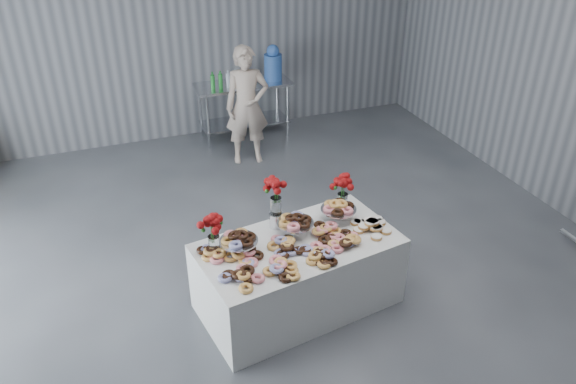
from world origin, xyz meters
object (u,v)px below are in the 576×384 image
at_px(person, 247,106).
at_px(water_jug, 273,64).
at_px(display_table, 298,274).
at_px(prep_table, 244,100).

bearing_deg(person, water_jug, 60.03).
distance_m(water_jug, person, 1.13).
xyz_separation_m(display_table, prep_table, (0.68, 4.09, 0.24)).
relative_size(prep_table, person, 0.87).
bearing_deg(display_table, person, 81.40).
distance_m(display_table, water_jug, 4.33).
bearing_deg(prep_table, person, -102.92).
bearing_deg(prep_table, display_table, -99.51).
relative_size(display_table, prep_table, 1.27).
relative_size(display_table, water_jug, 3.43).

